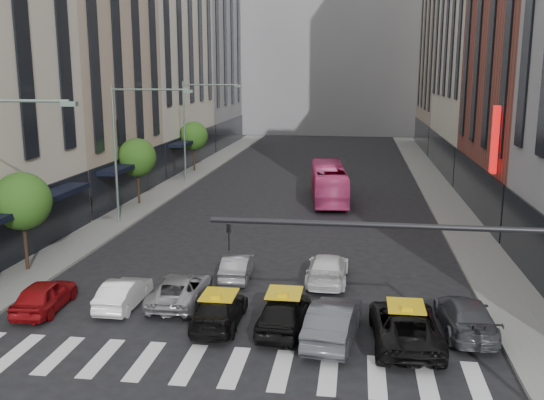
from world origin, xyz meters
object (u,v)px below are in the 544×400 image
at_px(streetlamp_mid, 128,136).
at_px(car_white_front, 124,293).
at_px(car_red, 44,295).
at_px(bus, 329,183).
at_px(streetlamp_far, 194,118).
at_px(taxi_center, 284,311).
at_px(taxi_left, 219,310).

distance_m(streetlamp_mid, car_white_front, 15.53).
distance_m(car_red, bus, 26.55).
height_order(streetlamp_far, taxi_center, streetlamp_far).
bearing_deg(taxi_center, car_white_front, -7.52).
relative_size(car_white_front, taxi_center, 0.86).
xyz_separation_m(streetlamp_far, car_white_front, (4.84, -29.78, -5.28)).
xyz_separation_m(streetlamp_mid, car_white_front, (4.84, -13.78, -5.28)).
bearing_deg(car_red, car_white_front, -168.40).
bearing_deg(car_red, taxi_center, 173.37).
xyz_separation_m(car_white_front, bus, (7.63, 23.37, 0.83)).
bearing_deg(bus, taxi_left, 77.14).
bearing_deg(taxi_left, taxi_center, 178.58).
distance_m(car_red, taxi_center, 10.27).
xyz_separation_m(car_red, car_white_front, (3.16, 0.87, -0.05)).
xyz_separation_m(taxi_center, bus, (0.53, 24.75, 0.71)).
relative_size(streetlamp_far, bus, 0.86).
xyz_separation_m(streetlamp_far, bus, (12.47, -6.41, -4.45)).
bearing_deg(streetlamp_far, car_white_front, -80.76).
bearing_deg(taxi_left, bus, -97.99).
distance_m(streetlamp_far, taxi_center, 33.77).
bearing_deg(bus, streetlamp_mid, 31.91).
bearing_deg(streetlamp_mid, car_red, -83.43).
bearing_deg(taxi_left, streetlamp_far, -74.07).
relative_size(car_red, taxi_center, 0.90).
bearing_deg(streetlamp_mid, streetlamp_far, 90.00).
distance_m(taxi_center, bus, 24.76).
relative_size(car_red, car_white_front, 1.05).
distance_m(taxi_left, bus, 24.93).
xyz_separation_m(car_white_front, taxi_left, (4.50, -1.35, 0.01)).
bearing_deg(car_white_front, streetlamp_far, -80.35).
distance_m(car_white_front, bus, 24.60).
height_order(streetlamp_mid, car_white_front, streetlamp_mid).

